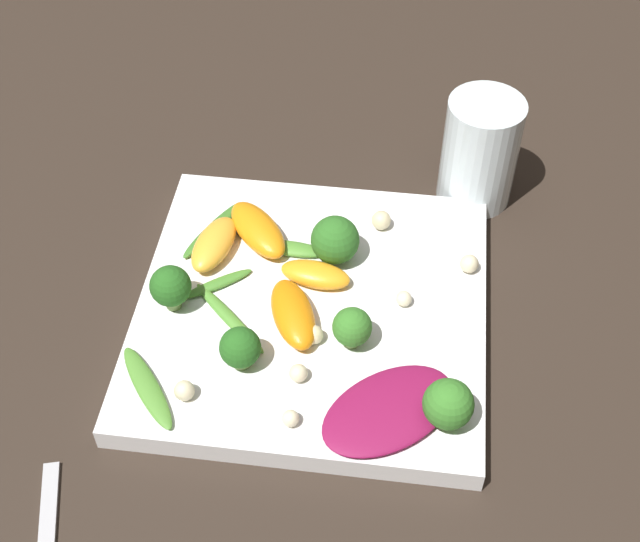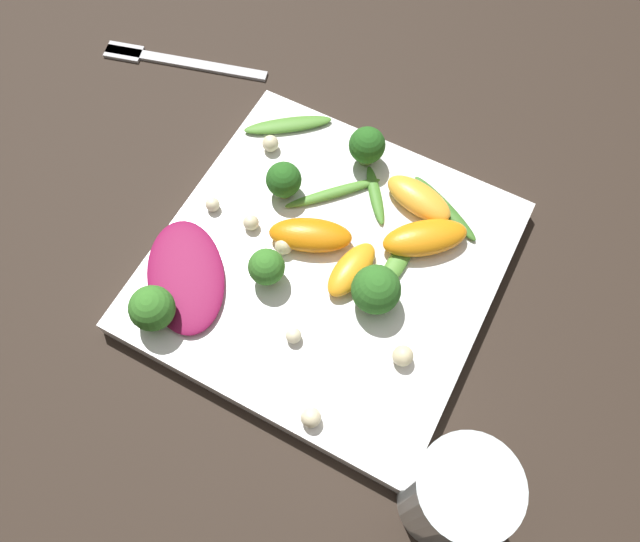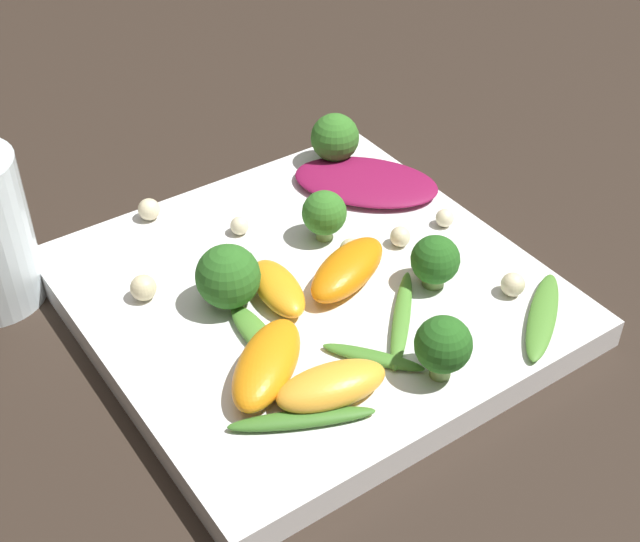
% 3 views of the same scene
% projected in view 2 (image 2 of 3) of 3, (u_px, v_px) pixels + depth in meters
% --- Properties ---
extents(ground_plane, '(2.40, 2.40, 0.00)m').
position_uv_depth(ground_plane, '(326.00, 272.00, 0.54)').
color(ground_plane, '#2D231C').
extents(plate, '(0.27, 0.27, 0.02)m').
position_uv_depth(plate, '(326.00, 267.00, 0.53)').
color(plate, white).
rests_on(plate, ground_plane).
extents(drinking_glass, '(0.07, 0.07, 0.10)m').
position_uv_depth(drinking_glass, '(455.00, 495.00, 0.41)').
color(drinking_glass, silver).
rests_on(drinking_glass, ground_plane).
extents(fork, '(0.06, 0.17, 0.01)m').
position_uv_depth(fork, '(167.00, 58.00, 0.64)').
color(fork, '#B2B2B7').
rests_on(fork, ground_plane).
extents(radicchio_leaf_0, '(0.12, 0.12, 0.01)m').
position_uv_depth(radicchio_leaf_0, '(186.00, 276.00, 0.51)').
color(radicchio_leaf_0, maroon).
rests_on(radicchio_leaf_0, plate).
extents(orange_segment_0, '(0.06, 0.08, 0.02)m').
position_uv_depth(orange_segment_0, '(310.00, 235.00, 0.52)').
color(orange_segment_0, orange).
rests_on(orange_segment_0, plate).
extents(orange_segment_1, '(0.04, 0.07, 0.02)m').
position_uv_depth(orange_segment_1, '(419.00, 198.00, 0.54)').
color(orange_segment_1, '#FCAD33').
rests_on(orange_segment_1, plate).
extents(orange_segment_2, '(0.06, 0.03, 0.02)m').
position_uv_depth(orange_segment_2, '(350.00, 271.00, 0.51)').
color(orange_segment_2, orange).
rests_on(orange_segment_2, plate).
extents(orange_segment_3, '(0.07, 0.08, 0.02)m').
position_uv_depth(orange_segment_3, '(425.00, 238.00, 0.52)').
color(orange_segment_3, orange).
rests_on(orange_segment_3, plate).
extents(broccoli_floret_0, '(0.04, 0.04, 0.04)m').
position_uv_depth(broccoli_floret_0, '(376.00, 290.00, 0.49)').
color(broccoli_floret_0, '#84AD5B').
rests_on(broccoli_floret_0, plate).
extents(broccoli_floret_1, '(0.03, 0.03, 0.04)m').
position_uv_depth(broccoli_floret_1, '(367.00, 146.00, 0.54)').
color(broccoli_floret_1, '#7A9E51').
rests_on(broccoli_floret_1, plate).
extents(broccoli_floret_2, '(0.03, 0.03, 0.04)m').
position_uv_depth(broccoli_floret_2, '(284.00, 180.00, 0.53)').
color(broccoli_floret_2, '#7A9E51').
rests_on(broccoli_floret_2, plate).
extents(broccoli_floret_3, '(0.03, 0.03, 0.04)m').
position_uv_depth(broccoli_floret_3, '(267.00, 267.00, 0.50)').
color(broccoli_floret_3, '#7A9E51').
rests_on(broccoli_floret_3, plate).
extents(broccoli_floret_4, '(0.04, 0.04, 0.04)m').
position_uv_depth(broccoli_floret_4, '(152.00, 308.00, 0.48)').
color(broccoli_floret_4, '#84AD5B').
rests_on(broccoli_floret_4, plate).
extents(arugula_sprig_0, '(0.06, 0.02, 0.01)m').
position_uv_depth(arugula_sprig_0, '(396.00, 264.00, 0.52)').
color(arugula_sprig_0, '#518E33').
rests_on(arugula_sprig_0, plate).
extents(arugula_sprig_1, '(0.05, 0.08, 0.01)m').
position_uv_depth(arugula_sprig_1, '(445.00, 208.00, 0.54)').
color(arugula_sprig_1, '#3D7528').
rests_on(arugula_sprig_1, plate).
extents(arugula_sprig_2, '(0.06, 0.08, 0.01)m').
position_uv_depth(arugula_sprig_2, '(288.00, 125.00, 0.58)').
color(arugula_sprig_2, '#518E33').
rests_on(arugula_sprig_2, plate).
extents(arugula_sprig_3, '(0.05, 0.04, 0.01)m').
position_uv_depth(arugula_sprig_3, '(375.00, 195.00, 0.55)').
color(arugula_sprig_3, '#47842D').
rests_on(arugula_sprig_3, plate).
extents(arugula_sprig_4, '(0.07, 0.07, 0.01)m').
position_uv_depth(arugula_sprig_4, '(333.00, 193.00, 0.55)').
color(arugula_sprig_4, '#518E33').
rests_on(arugula_sprig_4, plate).
extents(macadamia_nut_0, '(0.01, 0.01, 0.01)m').
position_uv_depth(macadamia_nut_0, '(293.00, 335.00, 0.49)').
color(macadamia_nut_0, beige).
rests_on(macadamia_nut_0, plate).
extents(macadamia_nut_1, '(0.01, 0.01, 0.01)m').
position_uv_depth(macadamia_nut_1, '(253.00, 219.00, 0.53)').
color(macadamia_nut_1, beige).
rests_on(macadamia_nut_1, plate).
extents(macadamia_nut_2, '(0.02, 0.02, 0.02)m').
position_uv_depth(macadamia_nut_2, '(270.00, 143.00, 0.56)').
color(macadamia_nut_2, beige).
rests_on(macadamia_nut_2, plate).
extents(macadamia_nut_3, '(0.02, 0.02, 0.02)m').
position_uv_depth(macadamia_nut_3, '(403.00, 356.00, 0.48)').
color(macadamia_nut_3, beige).
rests_on(macadamia_nut_3, plate).
extents(macadamia_nut_4, '(0.01, 0.01, 0.01)m').
position_uv_depth(macadamia_nut_4, '(284.00, 246.00, 0.52)').
color(macadamia_nut_4, beige).
rests_on(macadamia_nut_4, plate).
extents(macadamia_nut_5, '(0.02, 0.02, 0.02)m').
position_uv_depth(macadamia_nut_5, '(311.00, 418.00, 0.46)').
color(macadamia_nut_5, beige).
rests_on(macadamia_nut_5, plate).
extents(macadamia_nut_6, '(0.01, 0.01, 0.01)m').
position_uv_depth(macadamia_nut_6, '(210.00, 207.00, 0.54)').
color(macadamia_nut_6, beige).
rests_on(macadamia_nut_6, plate).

